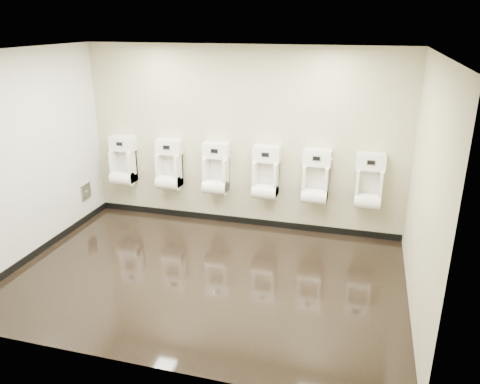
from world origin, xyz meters
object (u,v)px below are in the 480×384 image
object	(u,v)px
urinal_1	(169,168)
urinal_0	(123,164)
urinal_5	(369,185)
urinal_4	(316,181)
access_panel	(86,191)
urinal_2	(216,172)
urinal_3	(266,176)

from	to	relation	value
urinal_1	urinal_0	bearing A→B (deg)	180.00
urinal_1	urinal_5	bearing A→B (deg)	0.00
urinal_1	urinal_5	distance (m)	3.11
urinal_1	urinal_5	size ratio (longest dim) A/B	1.00
urinal_0	urinal_1	world-z (taller)	same
urinal_0	urinal_4	size ratio (longest dim) A/B	1.00
access_panel	urinal_1	size ratio (longest dim) A/B	0.32
access_panel	urinal_0	bearing A→B (deg)	40.09
urinal_1	urinal_4	xyz separation A→B (m)	(2.35, 0.00, 0.00)
urinal_4	access_panel	bearing A→B (deg)	-173.61
urinal_2	urinal_5	distance (m)	2.32
urinal_2	urinal_3	distance (m)	0.80
urinal_0	urinal_2	size ratio (longest dim) A/B	1.00
urinal_1	urinal_3	world-z (taller)	same
access_panel	urinal_0	size ratio (longest dim) A/B	0.32
urinal_0	urinal_5	distance (m)	3.93
access_panel	urinal_5	xyz separation A→B (m)	(4.42, 0.41, 0.38)
access_panel	urinal_0	xyz separation A→B (m)	(0.49, 0.41, 0.38)
urinal_2	urinal_5	xyz separation A→B (m)	(2.32, 0.00, 0.00)
urinal_0	urinal_5	size ratio (longest dim) A/B	1.00
urinal_3	urinal_0	bearing A→B (deg)	180.00
urinal_4	urinal_5	size ratio (longest dim) A/B	1.00
access_panel	urinal_2	xyz separation A→B (m)	(2.10, 0.41, 0.38)
urinal_0	urinal_3	xyz separation A→B (m)	(2.41, 0.00, 0.00)
urinal_3	urinal_4	xyz separation A→B (m)	(0.76, 0.00, 0.00)
urinal_4	urinal_3	bearing A→B (deg)	180.00
access_panel	urinal_3	bearing A→B (deg)	8.04
access_panel	urinal_2	bearing A→B (deg)	11.03
urinal_0	urinal_5	bearing A→B (deg)	0.00
urinal_1	urinal_4	bearing A→B (deg)	0.00
access_panel	urinal_3	size ratio (longest dim) A/B	0.32
access_panel	urinal_3	xyz separation A→B (m)	(2.90, 0.41, 0.38)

